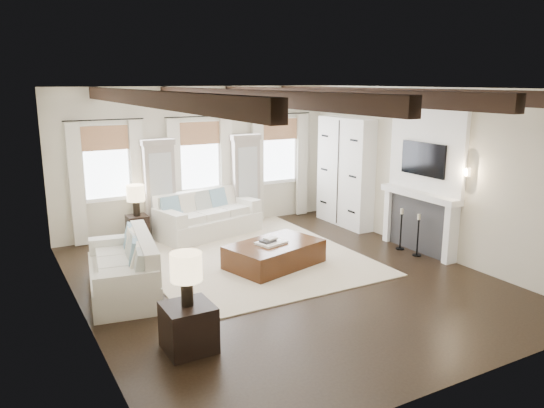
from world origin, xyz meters
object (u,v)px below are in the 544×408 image
sofa_left (126,270)px  side_table_back (138,230)px  sofa_back (207,217)px  ottoman (274,255)px  side_table_front (188,327)px

sofa_left → side_table_back: (0.85, 2.47, -0.07)m
sofa_back → side_table_back: bearing=178.3°
sofa_left → side_table_back: size_ratio=3.70×
sofa_left → ottoman: bearing=-1.7°
sofa_back → side_table_front: (-2.16, -4.67, -0.09)m
sofa_back → side_table_back: sofa_back is taller
sofa_left → side_table_front: bearing=-84.8°
ottoman → sofa_left: bearing=163.1°
side_table_back → ottoman: bearing=-54.6°
sofa_back → ottoman: (0.30, -2.50, -0.17)m
ottoman → side_table_back: (-1.81, 2.55, 0.09)m
ottoman → side_table_front: size_ratio=2.79×
sofa_left → ottoman: (2.67, -0.08, -0.16)m
sofa_back → side_table_back: size_ratio=3.94×
side_table_front → side_table_back: bearing=82.2°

